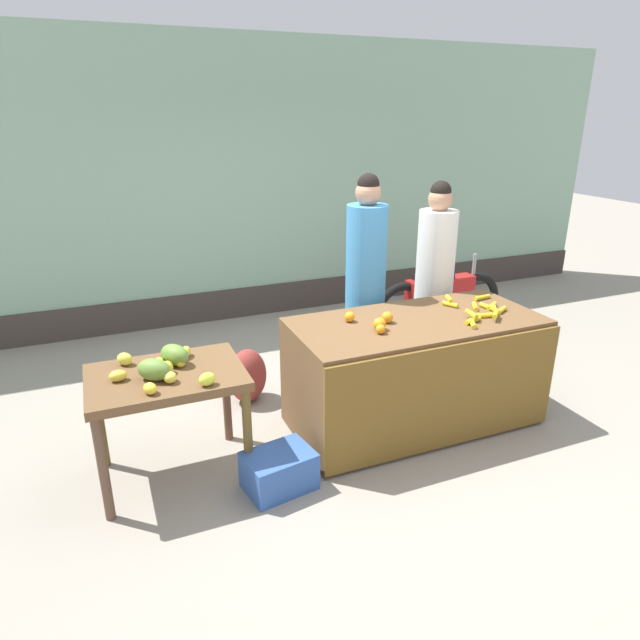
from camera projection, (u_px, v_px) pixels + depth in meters
name	position (u px, v px, depth m)	size (l,w,h in m)	color
ground_plane	(369.00, 429.00, 4.34)	(24.00, 24.00, 0.00)	gray
market_wall_back	(255.00, 186.00, 6.38)	(9.64, 0.23, 3.14)	#8CB299
fruit_stall_counter	(415.00, 372.00, 4.31)	(1.91, 0.91, 0.87)	brown
side_table_wooden	(167.00, 388.00, 3.57)	(0.98, 0.69, 0.77)	brown
banana_bunch_pile	(479.00, 310.00, 4.30)	(0.58, 0.61, 0.07)	yellow
orange_pile	(376.00, 321.00, 4.02)	(0.33, 0.37, 0.09)	orange
mango_papaya_pile	(164.00, 364.00, 3.52)	(0.62, 0.61, 0.14)	yellow
vendor_woman_blue_shirt	(365.00, 285.00, 4.70)	(0.34, 0.34, 1.89)	#33333D
vendor_woman_white_shirt	(434.00, 282.00, 4.97)	(0.34, 0.34, 1.80)	#33333D
parked_motorcycle	(439.00, 299.00, 6.08)	(1.60, 0.18, 0.88)	black
produce_crate	(279.00, 471.00, 3.63)	(0.44, 0.32, 0.26)	#3359A5
produce_sack	(247.00, 376.00, 4.70)	(0.36, 0.30, 0.47)	maroon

